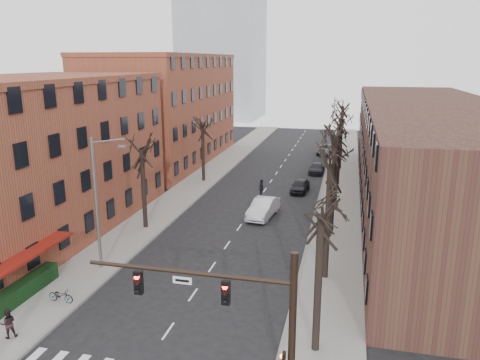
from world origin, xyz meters
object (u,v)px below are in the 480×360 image
Objects in this scene: silver_sedan at (263,208)px; parked_car_mid at (317,168)px; bicycle at (61,295)px; parked_car_near at (300,186)px.

silver_sedan is 1.21× the size of parked_car_mid.
bicycle is (-8.51, -17.96, -0.27)m from silver_sedan.
parked_car_near is 29.07m from bicycle.
parked_car_near is 9.20m from parked_car_mid.
parked_car_mid is 38.02m from bicycle.
bicycle is (-11.90, -36.11, -0.05)m from parked_car_mid.
silver_sedan reaches higher than bicycle.
silver_sedan is at bearing -22.95° from bicycle.
silver_sedan reaches higher than parked_car_near.
silver_sedan is 3.22× the size of bicycle.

